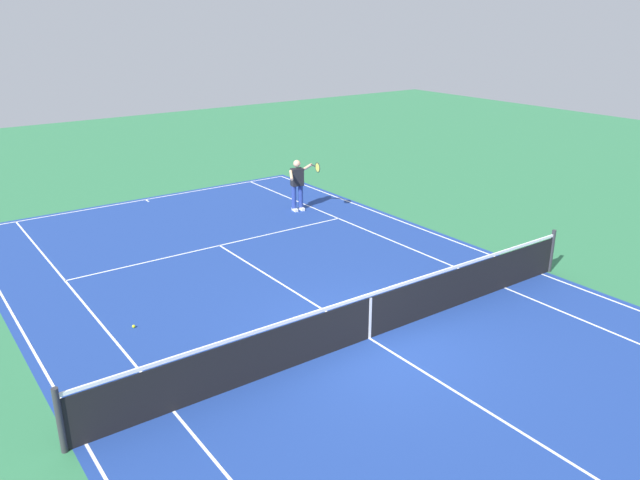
{
  "coord_description": "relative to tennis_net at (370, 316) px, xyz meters",
  "views": [
    {
      "loc": [
        -8.32,
        7.17,
        6.07
      ],
      "look_at": [
        3.15,
        -1.07,
        0.9
      ],
      "focal_mm": 35.22,
      "sensor_mm": 36.0,
      "label": 1
    }
  ],
  "objects": [
    {
      "name": "court_slab",
      "position": [
        0.0,
        0.0,
        -0.49
      ],
      "size": [
        24.2,
        11.4,
        0.0
      ],
      "primitive_type": "cube",
      "color": "navy",
      "rests_on": "ground_plane"
    },
    {
      "name": "court_line_markings",
      "position": [
        0.0,
        0.0,
        -0.49
      ],
      "size": [
        23.85,
        11.05,
        0.01
      ],
      "color": "white",
      "rests_on": "ground_plane"
    },
    {
      "name": "tennis_player_near",
      "position": [
        7.84,
        -3.57,
        0.44
      ],
      "size": [
        1.13,
        0.77,
        1.7
      ],
      "color": "navy",
      "rests_on": "ground_plane"
    },
    {
      "name": "tennis_ball",
      "position": [
        3.13,
        3.62,
        -0.46
      ],
      "size": [
        0.07,
        0.07,
        0.07
      ],
      "primitive_type": "sphere",
      "color": "#CCE01E",
      "rests_on": "ground_plane"
    },
    {
      "name": "tennis_net",
      "position": [
        0.0,
        0.0,
        0.0
      ],
      "size": [
        0.1,
        11.7,
        1.08
      ],
      "color": "#2D2D33",
      "rests_on": "ground_plane"
    },
    {
      "name": "ground_plane",
      "position": [
        0.0,
        0.0,
        -0.49
      ],
      "size": [
        60.0,
        60.0,
        0.0
      ],
      "primitive_type": "plane",
      "color": "#2D7247"
    }
  ]
}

